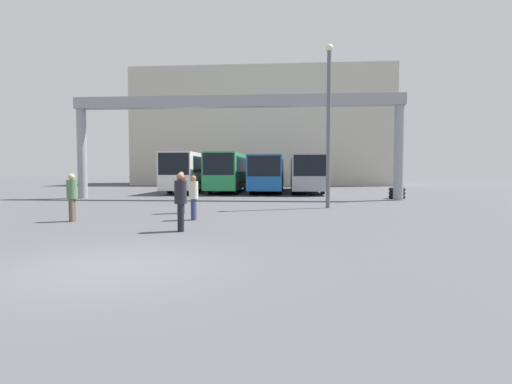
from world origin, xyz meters
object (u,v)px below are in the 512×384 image
at_px(pedestrian_mid_right, 72,196).
at_px(tire_stack, 397,193).
at_px(bus_slot_3, 306,171).
at_px(pedestrian_far_center, 181,191).
at_px(bus_slot_0, 193,170).
at_px(pedestrian_near_right, 181,200).
at_px(bus_slot_1, 229,170).
at_px(pedestrian_mid_left, 194,196).
at_px(bus_slot_2, 268,172).
at_px(lamp_post, 329,119).

xyz_separation_m(pedestrian_mid_right, tire_stack, (14.74, 12.61, -0.55)).
relative_size(bus_slot_3, pedestrian_far_center, 7.00).
xyz_separation_m(bus_slot_0, pedestrian_far_center, (3.66, -17.35, -0.90)).
relative_size(pedestrian_mid_right, pedestrian_far_center, 0.97).
relative_size(pedestrian_mid_right, pedestrian_near_right, 0.98).
height_order(bus_slot_1, pedestrian_near_right, bus_slot_1).
bearing_deg(tire_stack, bus_slot_0, 153.20).
bearing_deg(bus_slot_0, bus_slot_3, 1.52).
height_order(bus_slot_0, pedestrian_mid_left, bus_slot_0).
xyz_separation_m(bus_slot_2, pedestrian_near_right, (-1.52, -22.30, -0.78)).
relative_size(bus_slot_2, pedestrian_mid_left, 7.28).
bearing_deg(pedestrian_near_right, lamp_post, -46.09).
bearing_deg(bus_slot_0, pedestrian_mid_left, -76.44).
bearing_deg(bus_slot_0, bus_slot_1, -9.73).
bearing_deg(tire_stack, bus_slot_1, 149.21).
distance_m(bus_slot_0, pedestrian_near_right, 22.83).
height_order(bus_slot_3, pedestrian_mid_left, bus_slot_3).
distance_m(bus_slot_3, pedestrian_near_right, 23.03).
bearing_deg(bus_slot_1, pedestrian_far_center, -88.58).
distance_m(bus_slot_2, pedestrian_mid_right, 21.21).
xyz_separation_m(tire_stack, lamp_post, (-5.08, -6.70, 3.93)).
relative_size(bus_slot_2, pedestrian_mid_right, 6.98).
relative_size(pedestrian_far_center, pedestrian_mid_left, 1.08).
relative_size(pedestrian_far_center, lamp_post, 0.23).
xyz_separation_m(bus_slot_1, bus_slot_2, (3.24, 0.59, -0.11)).
height_order(bus_slot_2, pedestrian_near_right, bus_slot_2).
bearing_deg(bus_slot_0, pedestrian_near_right, -77.42).
distance_m(pedestrian_near_right, pedestrian_far_center, 5.09).
bearing_deg(pedestrian_mid_left, pedestrian_near_right, -176.17).
height_order(pedestrian_far_center, pedestrian_mid_left, pedestrian_far_center).
height_order(bus_slot_0, lamp_post, lamp_post).
distance_m(tire_stack, lamp_post, 9.28).
bearing_deg(bus_slot_0, lamp_post, -54.85).
xyz_separation_m(pedestrian_near_right, tire_stack, (10.23, 14.58, -0.57)).
distance_m(bus_slot_0, tire_stack, 17.10).
bearing_deg(pedestrian_mid_left, bus_slot_2, -6.81).
relative_size(pedestrian_mid_right, lamp_post, 0.22).
height_order(pedestrian_mid_right, lamp_post, lamp_post).
bearing_deg(pedestrian_mid_right, bus_slot_2, 153.96).
bearing_deg(lamp_post, tire_stack, 52.87).
xyz_separation_m(bus_slot_0, pedestrian_mid_left, (4.71, -19.53, -0.97)).
bearing_deg(pedestrian_far_center, bus_slot_3, -54.22).
height_order(tire_stack, lamp_post, lamp_post).
bearing_deg(lamp_post, bus_slot_0, 125.15).
xyz_separation_m(bus_slot_2, tire_stack, (8.71, -7.71, -1.35)).
height_order(bus_slot_0, pedestrian_near_right, bus_slot_0).
bearing_deg(bus_slot_3, tire_stack, -55.44).
height_order(bus_slot_0, tire_stack, bus_slot_0).
relative_size(pedestrian_near_right, tire_stack, 1.69).
bearing_deg(tire_stack, bus_slot_3, 124.56).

